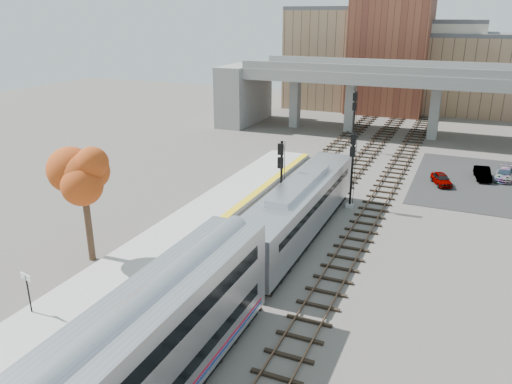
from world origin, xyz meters
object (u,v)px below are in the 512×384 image
Objects in this scene: signal_mast_mid at (352,172)px; tree at (82,171)px; locomotive at (300,208)px; car_b at (483,173)px; signal_mast_near at (281,185)px; signal_mast_far at (354,122)px; car_a at (441,179)px; car_c at (504,174)px.

tree is at bearing -129.75° from signal_mast_mid.
tree reaches higher than locomotive.
signal_mast_near is at bearing -136.75° from car_b.
tree is (-11.44, -8.85, 3.85)m from locomotive.
signal_mast_far is 15.62m from car_b.
car_a is 6.91m from car_c.
signal_mast_near reaches higher than car_a.
signal_mast_far is at bearing 90.00° from signal_mast_near.
signal_mast_near reaches higher than signal_mast_mid.
signal_mast_mid is 18.72m from signal_mast_far.
car_a is (10.72, 14.91, -2.59)m from signal_mast_near.
car_a is at bearing 51.76° from tree.
locomotive is 2.69× the size of signal_mast_far.
tree is 32.87m from car_a.
signal_mast_near is 25.17m from car_c.
locomotive is at bearing -85.30° from signal_mast_far.
car_c is (25.61, 29.56, -5.53)m from tree.
locomotive is at bearing -38.74° from signal_mast_near.
car_a is at bearing -39.91° from signal_mast_far.
signal_mast_mid is at bearing -147.77° from car_a.
car_a is (10.72, -8.97, -2.91)m from signal_mast_far.
car_b is at bearing 58.60° from locomotive.
car_c is (12.17, 13.41, -2.52)m from signal_mast_mid.
signal_mast_near is 23.88m from signal_mast_far.
signal_mast_near is at bearing -90.00° from signal_mast_far.
car_a is at bearing -136.91° from car_c.
tree is (-9.34, -10.54, 2.94)m from signal_mast_near.
car_c is (16.27, 19.03, -2.60)m from signal_mast_near.
signal_mast_mid is at bearing -77.35° from signal_mast_far.
car_c is at bearing 55.62° from locomotive.
tree reaches higher than signal_mast_mid.
locomotive is 5.27× the size of car_b.
signal_mast_far is (-2.10, 25.57, 1.24)m from locomotive.
locomotive is 25.68m from signal_mast_far.
signal_mast_far reaches higher than car_c.
car_c is (5.55, 4.11, -0.01)m from car_a.
signal_mast_near is 6.96m from signal_mast_mid.
signal_mast_near is 1.02× the size of signal_mast_mid.
signal_mast_far reaches higher than car_b.
signal_mast_mid is at bearing 50.25° from tree.
signal_mast_far is 35.76m from tree.
car_a is 0.86× the size of car_c.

